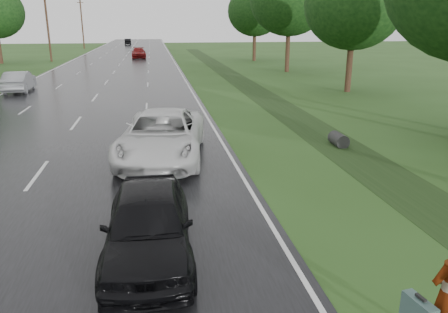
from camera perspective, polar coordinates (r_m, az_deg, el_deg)
road at (r=51.99m, az=-13.75°, el=11.20°), size 14.00×180.00×0.04m
edge_stripe_east at (r=51.91m, az=-6.16°, el=11.60°), size 0.12×180.00×0.01m
edge_stripe_west at (r=52.93m, az=-21.17°, el=10.68°), size 0.12×180.00×0.01m
center_line at (r=51.99m, az=-13.75°, el=11.23°), size 0.12×180.00×0.01m
drainage_ditch at (r=26.85m, az=7.33°, el=6.47°), size 2.20×120.00×0.56m
utility_pole_far at (r=63.00m, az=-22.12°, el=16.15°), size 1.60×0.26×10.00m
utility_pole_distant at (r=92.55m, az=-18.07°, el=16.46°), size 1.60×0.26×10.00m
tree_east_c at (r=33.76m, az=16.66°, el=18.48°), size 7.00×7.00×9.29m
tree_east_f at (r=60.16m, az=4.07°, el=18.43°), size 7.20×7.20×9.62m
white_pickup at (r=16.28m, az=-8.10°, el=2.69°), size 3.79×6.67×1.76m
dark_sedan at (r=9.53m, az=-9.87°, el=-8.66°), size 1.94×4.61×1.56m
silver_sedan at (r=35.90m, az=-25.20°, el=8.88°), size 1.81×4.61×1.49m
far_car_red at (r=65.64m, az=-11.07°, el=13.14°), size 2.17×5.01×1.44m
far_car_dark at (r=106.30m, az=-12.44°, el=14.43°), size 1.58×4.16×1.35m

